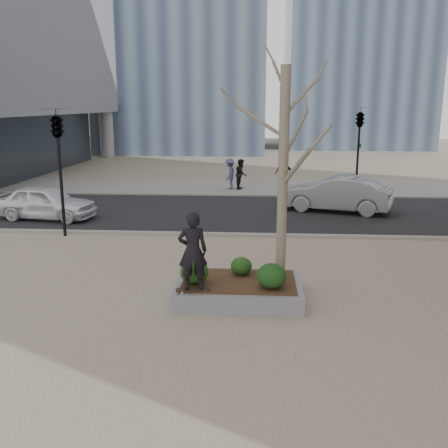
# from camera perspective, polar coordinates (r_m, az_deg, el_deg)

# --- Properties ---
(ground) EXTENTS (120.00, 120.00, 0.00)m
(ground) POSITION_cam_1_polar(r_m,az_deg,el_deg) (12.36, -2.98, -8.47)
(ground) COLOR gray
(ground) RESTS_ON ground
(street) EXTENTS (60.00, 8.00, 0.02)m
(street) POSITION_cam_1_polar(r_m,az_deg,el_deg) (21.91, 0.12, 1.36)
(street) COLOR black
(street) RESTS_ON ground
(far_sidewalk) EXTENTS (60.00, 6.00, 0.02)m
(far_sidewalk) POSITION_cam_1_polar(r_m,az_deg,el_deg) (28.78, 1.04, 4.29)
(far_sidewalk) COLOR gray
(far_sidewalk) RESTS_ON ground
(planter) EXTENTS (3.00, 2.00, 0.45)m
(planter) POSITION_cam_1_polar(r_m,az_deg,el_deg) (12.20, 1.72, -7.61)
(planter) COLOR gray
(planter) RESTS_ON ground
(planter_mulch) EXTENTS (2.70, 1.70, 0.04)m
(planter_mulch) POSITION_cam_1_polar(r_m,az_deg,el_deg) (12.12, 1.73, -6.53)
(planter_mulch) COLOR #382314
(planter_mulch) RESTS_ON planter
(sycamore_tree) EXTENTS (2.80, 2.80, 6.60)m
(sycamore_tree) POSITION_cam_1_polar(r_m,az_deg,el_deg) (11.72, 6.86, 9.35)
(sycamore_tree) COLOR gray
(sycamore_tree) RESTS_ON planter_mulch
(shrub_left) EXTENTS (0.68, 0.68, 0.58)m
(shrub_left) POSITION_cam_1_polar(r_m,az_deg,el_deg) (11.84, -3.42, -5.45)
(shrub_left) COLOR #163912
(shrub_left) RESTS_ON planter_mulch
(shrub_middle) EXTENTS (0.53, 0.53, 0.45)m
(shrub_middle) POSITION_cam_1_polar(r_m,az_deg,el_deg) (12.42, 2.00, -4.83)
(shrub_middle) COLOR #153711
(shrub_middle) RESTS_ON planter_mulch
(shrub_right) EXTENTS (0.68, 0.68, 0.58)m
(shrub_right) POSITION_cam_1_polar(r_m,az_deg,el_deg) (11.58, 5.45, -5.93)
(shrub_right) COLOR #133C15
(shrub_right) RESTS_ON planter_mulch
(skateboard) EXTENTS (0.80, 0.33, 0.08)m
(skateboard) POSITION_cam_1_polar(r_m,az_deg,el_deg) (11.49, -3.53, -7.61)
(skateboard) COLOR black
(skateboard) RESTS_ON planter
(skateboarder) EXTENTS (0.72, 0.54, 1.81)m
(skateboarder) POSITION_cam_1_polar(r_m,az_deg,el_deg) (11.18, -3.60, -3.10)
(skateboarder) COLOR black
(skateboarder) RESTS_ON skateboard
(police_car) EXTENTS (4.26, 2.18, 1.39)m
(police_car) POSITION_cam_1_polar(r_m,az_deg,el_deg) (21.73, -19.68, 2.36)
(police_car) COLOR white
(police_car) RESTS_ON street
(car_silver) EXTENTS (5.03, 3.02, 1.56)m
(car_silver) POSITION_cam_1_polar(r_m,az_deg,el_deg) (22.47, 12.70, 3.39)
(car_silver) COLOR gray
(car_silver) RESTS_ON street
(pedestrian_a) EXTENTS (0.69, 0.85, 1.66)m
(pedestrian_a) POSITION_cam_1_polar(r_m,az_deg,el_deg) (27.88, 1.98, 5.73)
(pedestrian_a) COLOR black
(pedestrian_a) RESTS_ON far_sidewalk
(pedestrian_b) EXTENTS (0.80, 1.19, 1.71)m
(pedestrian_b) POSITION_cam_1_polar(r_m,az_deg,el_deg) (27.82, 0.68, 5.77)
(pedestrian_b) COLOR #434D78
(pedestrian_b) RESTS_ON far_sidewalk
(pedestrian_c) EXTENTS (1.05, 0.53, 1.72)m
(pedestrian_c) POSITION_cam_1_polar(r_m,az_deg,el_deg) (28.02, 6.86, 5.74)
(pedestrian_c) COLOR black
(pedestrian_c) RESTS_ON far_sidewalk
(traffic_light_near) EXTENTS (0.60, 2.48, 4.50)m
(traffic_light_near) POSITION_cam_1_polar(r_m,az_deg,el_deg) (18.48, -18.18, 5.47)
(traffic_light_near) COLOR black
(traffic_light_near) RESTS_ON ground
(traffic_light_far) EXTENTS (0.60, 2.48, 4.50)m
(traffic_light_far) POSITION_cam_1_polar(r_m,az_deg,el_deg) (26.58, 15.07, 7.93)
(traffic_light_far) COLOR black
(traffic_light_far) RESTS_ON ground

